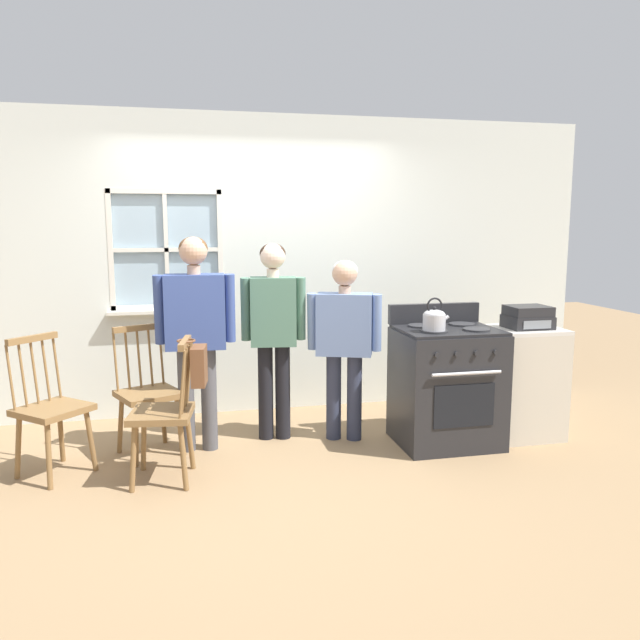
{
  "coord_description": "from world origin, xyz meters",
  "views": [
    {
      "loc": [
        -0.64,
        -4.29,
        1.72
      ],
      "look_at": [
        0.38,
        0.31,
        1.0
      ],
      "focal_mm": 35.0,
      "sensor_mm": 36.0,
      "label": 1
    }
  ],
  "objects": [
    {
      "name": "wall_back",
      "position": [
        0.03,
        1.4,
        1.34
      ],
      "size": [
        6.4,
        0.16,
        2.7
      ],
      "color": "silver",
      "rests_on": "ground_plane"
    },
    {
      "name": "person_elderly_left",
      "position": [
        -0.55,
        0.42,
        1.0
      ],
      "size": [
        0.6,
        0.24,
        1.63
      ],
      "rotation": [
        0.0,
        0.0,
        -0.04
      ],
      "color": "#4C4C51",
      "rests_on": "ground_plane"
    },
    {
      "name": "chair_near_wall",
      "position": [
        -1.55,
        0.15,
        0.46
      ],
      "size": [
        0.58,
        0.58,
        0.97
      ],
      "rotation": [
        0.0,
        0.0,
        0.83
      ],
      "color": "olive",
      "rests_on": "ground_plane"
    },
    {
      "name": "handbag",
      "position": [
        -0.55,
        -0.16,
        0.8
      ],
      "size": [
        0.21,
        0.23,
        0.31
      ],
      "color": "brown",
      "rests_on": "chair_by_window"
    },
    {
      "name": "side_counter",
      "position": [
        2.06,
        0.18,
        0.45
      ],
      "size": [
        0.55,
        0.5,
        0.9
      ],
      "color": "beige",
      "rests_on": "ground_plane"
    },
    {
      "name": "potted_plant",
      "position": [
        -0.57,
        1.31,
        1.03
      ],
      "size": [
        0.16,
        0.16,
        0.22
      ],
      "color": "#42474C",
      "rests_on": "wall_back"
    },
    {
      "name": "ground_plane",
      "position": [
        0.0,
        0.0,
        0.0
      ],
      "size": [
        16.0,
        16.0,
        0.0
      ],
      "primitive_type": "plane",
      "color": "#937551"
    },
    {
      "name": "person_teen_center",
      "position": [
        0.06,
        0.56,
        0.95
      ],
      "size": [
        0.52,
        0.25,
        1.58
      ],
      "rotation": [
        0.0,
        0.0,
        -0.13
      ],
      "color": "black",
      "rests_on": "ground_plane"
    },
    {
      "name": "kettle",
      "position": [
        1.2,
        0.02,
        1.02
      ],
      "size": [
        0.21,
        0.17,
        0.25
      ],
      "color": "#B7B7BC",
      "rests_on": "stove"
    },
    {
      "name": "person_adult_right",
      "position": [
        0.61,
        0.41,
        0.88
      ],
      "size": [
        0.59,
        0.35,
        1.45
      ],
      "rotation": [
        0.0,
        0.0,
        -0.35
      ],
      "color": "#2D3347",
      "rests_on": "ground_plane"
    },
    {
      "name": "chair_center_cluster",
      "position": [
        -0.92,
        0.42,
        0.46
      ],
      "size": [
        0.55,
        0.54,
        0.97
      ],
      "rotation": [
        0.0,
        0.0,
        0.43
      ],
      "color": "olive",
      "rests_on": "ground_plane"
    },
    {
      "name": "stove",
      "position": [
        1.37,
        0.15,
        0.47
      ],
      "size": [
        0.77,
        0.68,
        1.08
      ],
      "color": "#232326",
      "rests_on": "ground_plane"
    },
    {
      "name": "chair_by_window",
      "position": [
        -0.78,
        -0.12,
        0.46
      ],
      "size": [
        0.45,
        0.47,
        0.97
      ],
      "rotation": [
        0.0,
        0.0,
        -1.71
      ],
      "color": "olive",
      "rests_on": "ground_plane"
    },
    {
      "name": "stereo",
      "position": [
        2.06,
        0.16,
        0.99
      ],
      "size": [
        0.34,
        0.29,
        0.18
      ],
      "color": "#232326",
      "rests_on": "side_counter"
    }
  ]
}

